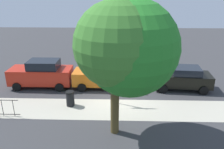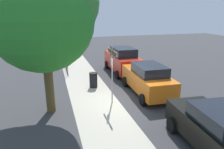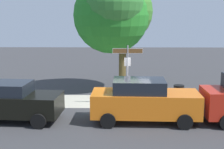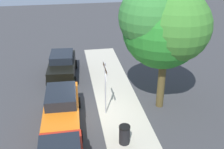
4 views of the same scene
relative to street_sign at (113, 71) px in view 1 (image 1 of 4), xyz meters
name	(u,v)px [view 1 (image 1 of 4)]	position (x,y,z in m)	size (l,w,h in m)	color
ground_plane	(114,100)	(-0.09, -0.40, -2.19)	(60.00, 60.00, 0.00)	#38383A
sidewalk_strip	(82,109)	(1.91, 0.90, -2.19)	(24.00, 2.60, 0.00)	#B2AC9A
street_sign	(113,71)	(0.00, 0.00, 0.00)	(1.50, 0.07, 3.10)	#9EA0A5
shade_tree	(125,45)	(-0.63, 3.31, 2.50)	(4.73, 4.86, 6.90)	#4F4222
car_black	(182,78)	(-5.11, -2.34, -1.32)	(4.28, 2.24, 1.71)	black
car_orange	(105,76)	(0.64, -2.40, -1.25)	(4.64, 2.10, 1.87)	orange
car_red	(42,74)	(5.44, -2.46, -1.16)	(4.62, 2.00, 2.09)	red
trash_bin	(70,99)	(2.69, 0.50, -1.70)	(0.55, 0.55, 0.98)	black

